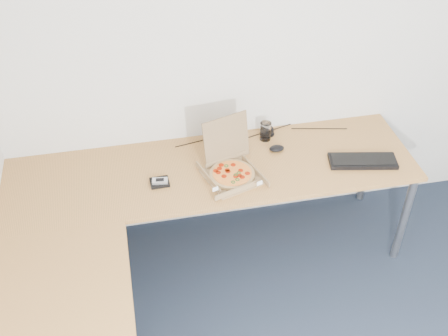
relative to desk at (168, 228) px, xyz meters
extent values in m
cube|color=#AF763B|center=(0.32, 0.43, 0.01)|extent=(2.50, 0.70, 0.03)
cylinder|color=gray|center=(1.52, 0.73, -0.35)|extent=(0.05, 0.05, 0.70)
cube|color=#92734B|center=(0.43, 0.32, 0.03)|extent=(0.30, 0.30, 0.01)
cube|color=#92734B|center=(0.43, 0.49, 0.19)|extent=(0.30, 0.06, 0.30)
cylinder|color=tan|center=(0.43, 0.32, 0.05)|extent=(0.27, 0.27, 0.02)
cylinder|color=red|center=(0.43, 0.32, 0.06)|extent=(0.23, 0.23, 0.00)
cylinder|color=silver|center=(0.72, 0.65, 0.09)|extent=(0.07, 0.07, 0.13)
cube|color=black|center=(1.24, 0.29, 0.04)|extent=(0.43, 0.22, 0.03)
ellipsoid|color=black|center=(0.76, 0.52, 0.05)|extent=(0.10, 0.08, 0.03)
cube|color=black|center=(0.00, 0.35, 0.04)|extent=(0.11, 0.10, 0.02)
cube|color=#B2B5BA|center=(0.00, 0.34, 0.06)|extent=(0.10, 0.06, 0.02)
ellipsoid|color=black|center=(0.75, 0.70, 0.07)|extent=(0.08, 0.08, 0.07)
camera|label=1|loc=(-0.13, -2.16, 2.19)|focal=44.78mm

